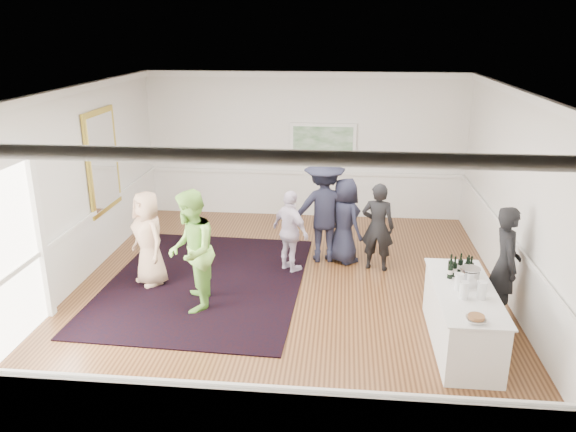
# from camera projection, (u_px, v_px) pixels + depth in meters

# --- Properties ---
(floor) EXTENTS (8.00, 8.00, 0.00)m
(floor) POSITION_uv_depth(u_px,v_px,m) (286.00, 292.00, 9.11)
(floor) COLOR brown
(floor) RESTS_ON ground
(ceiling) EXTENTS (7.00, 8.00, 0.02)m
(ceiling) POSITION_uv_depth(u_px,v_px,m) (286.00, 92.00, 8.08)
(ceiling) COLOR white
(ceiling) RESTS_ON wall_back
(wall_left) EXTENTS (0.02, 8.00, 3.20)m
(wall_left) POSITION_uv_depth(u_px,v_px,m) (68.00, 192.00, 8.92)
(wall_left) COLOR white
(wall_left) RESTS_ON floor
(wall_right) EXTENTS (0.02, 8.00, 3.20)m
(wall_right) POSITION_uv_depth(u_px,v_px,m) (522.00, 205.00, 8.27)
(wall_right) COLOR white
(wall_right) RESTS_ON floor
(wall_back) EXTENTS (7.00, 0.02, 3.20)m
(wall_back) POSITION_uv_depth(u_px,v_px,m) (305.00, 146.00, 12.36)
(wall_back) COLOR white
(wall_back) RESTS_ON floor
(wall_front) EXTENTS (7.00, 0.02, 3.20)m
(wall_front) POSITION_uv_depth(u_px,v_px,m) (239.00, 332.00, 4.82)
(wall_front) COLOR white
(wall_front) RESTS_ON floor
(wainscoting) EXTENTS (7.00, 8.00, 1.00)m
(wainscoting) POSITION_uv_depth(u_px,v_px,m) (286.00, 264.00, 8.95)
(wainscoting) COLOR white
(wainscoting) RESTS_ON floor
(mirror) EXTENTS (0.05, 1.25, 1.85)m
(mirror) POSITION_uv_depth(u_px,v_px,m) (103.00, 161.00, 10.08)
(mirror) COLOR gold
(mirror) RESTS_ON wall_left
(doorway) EXTENTS (0.10, 1.78, 2.56)m
(doorway) POSITION_uv_depth(u_px,v_px,m) (4.00, 247.00, 7.18)
(doorway) COLOR white
(doorway) RESTS_ON wall_left
(landscape_painting) EXTENTS (1.44, 0.06, 0.66)m
(landscape_painting) POSITION_uv_depth(u_px,v_px,m) (323.00, 138.00, 12.22)
(landscape_painting) COLOR white
(landscape_painting) RESTS_ON wall_back
(area_rug) EXTENTS (3.34, 4.30, 0.02)m
(area_rug) POSITION_uv_depth(u_px,v_px,m) (205.00, 282.00, 9.45)
(area_rug) COLOR black
(area_rug) RESTS_ON floor
(serving_table) EXTENTS (0.78, 2.05, 0.83)m
(serving_table) POSITION_uv_depth(u_px,v_px,m) (462.00, 317.00, 7.47)
(serving_table) COLOR white
(serving_table) RESTS_ON floor
(bartender) EXTENTS (0.42, 0.64, 1.73)m
(bartender) POSITION_uv_depth(u_px,v_px,m) (505.00, 265.00, 8.01)
(bartender) COLOR black
(bartender) RESTS_ON floor
(guest_tan) EXTENTS (0.92, 0.91, 1.60)m
(guest_tan) POSITION_uv_depth(u_px,v_px,m) (149.00, 238.00, 9.18)
(guest_tan) COLOR tan
(guest_tan) RESTS_ON floor
(guest_green) EXTENTS (0.85, 1.01, 1.86)m
(guest_green) POSITION_uv_depth(u_px,v_px,m) (191.00, 251.00, 8.33)
(guest_green) COLOR #8ACE52
(guest_green) RESTS_ON floor
(guest_lilac) EXTENTS (0.87, 0.85, 1.46)m
(guest_lilac) POSITION_uv_depth(u_px,v_px,m) (291.00, 232.00, 9.69)
(guest_lilac) COLOR silver
(guest_lilac) RESTS_ON floor
(guest_dark_a) EXTENTS (1.36, 0.92, 1.95)m
(guest_dark_a) POSITION_uv_depth(u_px,v_px,m) (324.00, 209.00, 10.08)
(guest_dark_a) COLOR black
(guest_dark_a) RESTS_ON floor
(guest_dark_b) EXTENTS (0.64, 0.49, 1.57)m
(guest_dark_b) POSITION_uv_depth(u_px,v_px,m) (378.00, 227.00, 9.75)
(guest_dark_b) COLOR black
(guest_dark_b) RESTS_ON floor
(guest_navy) EXTENTS (0.86, 0.91, 1.57)m
(guest_navy) POSITION_uv_depth(u_px,v_px,m) (345.00, 221.00, 10.08)
(guest_navy) COLOR black
(guest_navy) RESTS_ON floor
(wine_bottles) EXTENTS (0.37, 0.26, 0.31)m
(wine_bottles) POSITION_uv_depth(u_px,v_px,m) (461.00, 265.00, 7.69)
(wine_bottles) COLOR black
(wine_bottles) RESTS_ON serving_table
(juice_pitchers) EXTENTS (0.35, 0.37, 0.24)m
(juice_pitchers) POSITION_uv_depth(u_px,v_px,m) (468.00, 287.00, 7.14)
(juice_pitchers) COLOR #75BB43
(juice_pitchers) RESTS_ON serving_table
(ice_bucket) EXTENTS (0.26, 0.26, 0.25)m
(ice_bucket) POSITION_uv_depth(u_px,v_px,m) (470.00, 277.00, 7.43)
(ice_bucket) COLOR silver
(ice_bucket) RESTS_ON serving_table
(nut_bowl) EXTENTS (0.24, 0.24, 0.08)m
(nut_bowl) POSITION_uv_depth(u_px,v_px,m) (476.00, 319.00, 6.53)
(nut_bowl) COLOR white
(nut_bowl) RESTS_ON serving_table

